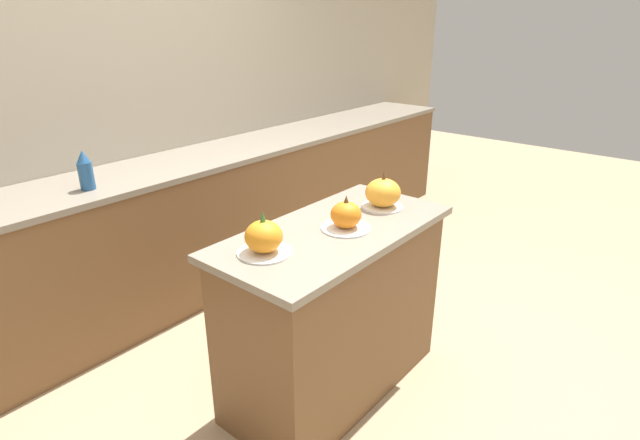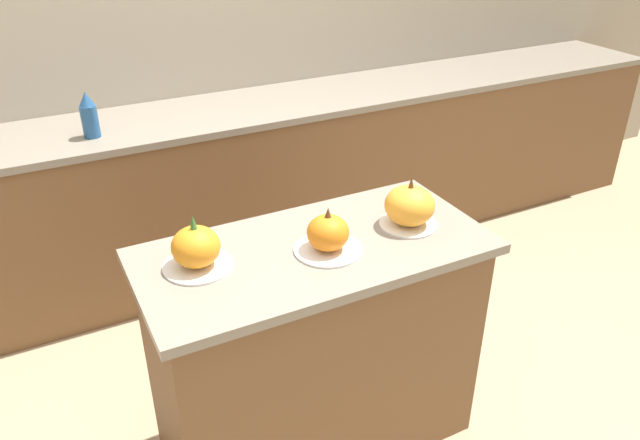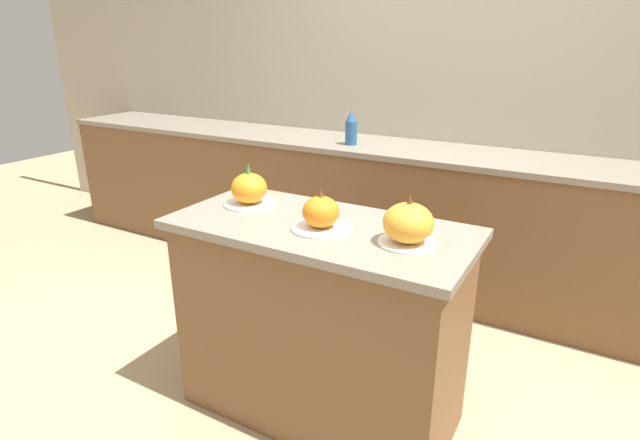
% 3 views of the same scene
% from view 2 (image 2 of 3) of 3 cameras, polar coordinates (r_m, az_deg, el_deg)
% --- Properties ---
extents(ground_plane, '(12.00, 12.00, 0.00)m').
position_cam_2_polar(ground_plane, '(2.68, -0.39, -18.97)').
color(ground_plane, tan).
extents(wall_back, '(8.00, 0.06, 2.50)m').
position_cam_2_polar(wall_back, '(3.49, -13.73, 15.93)').
color(wall_back, '#B2A893').
rests_on(wall_back, ground_plane).
extents(kitchen_island, '(1.20, 0.58, 0.89)m').
position_cam_2_polar(kitchen_island, '(2.36, -0.43, -11.66)').
color(kitchen_island, brown).
rests_on(kitchen_island, ground_plane).
extents(back_counter, '(6.00, 0.60, 0.93)m').
position_cam_2_polar(back_counter, '(3.44, -10.82, 2.17)').
color(back_counter, brown).
rests_on(back_counter, ground_plane).
extents(pumpkin_cake_left, '(0.23, 0.23, 0.19)m').
position_cam_2_polar(pumpkin_cake_left, '(2.00, -11.27, -2.59)').
color(pumpkin_cake_left, white).
rests_on(pumpkin_cake_left, kitchen_island).
extents(pumpkin_cake_center, '(0.23, 0.23, 0.16)m').
position_cam_2_polar(pumpkin_cake_center, '(2.05, 0.73, -1.39)').
color(pumpkin_cake_center, white).
rests_on(pumpkin_cake_center, kitchen_island).
extents(pumpkin_cake_right, '(0.21, 0.21, 0.19)m').
position_cam_2_polar(pumpkin_cake_right, '(2.22, 8.19, 1.22)').
color(pumpkin_cake_right, white).
rests_on(pumpkin_cake_right, kitchen_island).
extents(bottle_tall, '(0.08, 0.08, 0.21)m').
position_cam_2_polar(bottle_tall, '(3.06, -20.36, 8.94)').
color(bottle_tall, '#235184').
rests_on(bottle_tall, back_counter).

